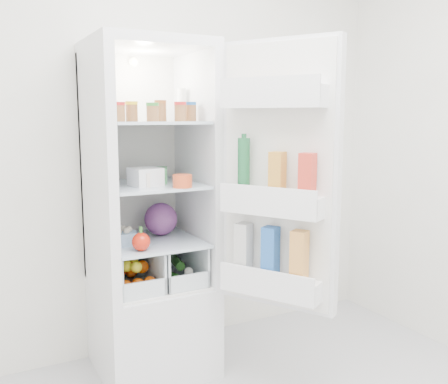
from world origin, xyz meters
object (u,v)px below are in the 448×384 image
refrigerator (148,252)px  red_cabbage (161,219)px  mushroom_bowl (123,238)px  fridge_door (277,183)px

refrigerator → red_cabbage: size_ratio=9.76×
refrigerator → red_cabbage: bearing=13.7°
refrigerator → mushroom_bowl: (-0.17, -0.08, 0.12)m
red_cabbage → fridge_door: 0.76m
fridge_door → refrigerator: bearing=7.1°
mushroom_bowl → fridge_door: bearing=-40.0°
refrigerator → fridge_door: bearing=-53.0°
refrigerator → mushroom_bowl: 0.22m
red_cabbage → mushroom_bowl: (-0.25, -0.10, -0.06)m
red_cabbage → fridge_door: bearing=-59.5°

